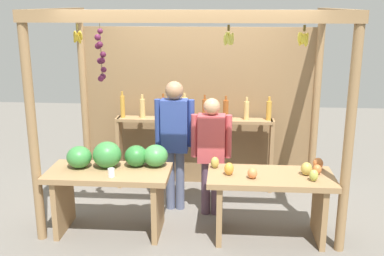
% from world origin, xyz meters
% --- Properties ---
extents(ground_plane, '(12.00, 12.00, 0.00)m').
position_xyz_m(ground_plane, '(0.00, 0.00, 0.00)').
color(ground_plane, slate).
rests_on(ground_plane, ground).
extents(market_stall, '(3.33, 1.87, 2.44)m').
position_xyz_m(market_stall, '(-0.00, 0.43, 1.40)').
color(market_stall, '#99754C').
rests_on(market_stall, ground).
extents(fruit_counter_left, '(1.36, 0.69, 1.02)m').
position_xyz_m(fruit_counter_left, '(-0.85, -0.61, 0.68)').
color(fruit_counter_left, '#99754C').
rests_on(fruit_counter_left, ground).
extents(fruit_counter_right, '(1.35, 0.64, 0.87)m').
position_xyz_m(fruit_counter_right, '(0.89, -0.66, 0.55)').
color(fruit_counter_right, '#99754C').
rests_on(fruit_counter_right, ground).
extents(bottle_shelf_unit, '(2.13, 0.22, 1.36)m').
position_xyz_m(bottle_shelf_unit, '(-0.03, 0.66, 0.82)').
color(bottle_shelf_unit, '#99754C').
rests_on(bottle_shelf_unit, ground).
extents(vendor_man, '(0.48, 0.22, 1.62)m').
position_xyz_m(vendor_man, '(-0.22, -0.01, 0.97)').
color(vendor_man, slate).
rests_on(vendor_man, ground).
extents(vendor_woman, '(0.48, 0.20, 1.44)m').
position_xyz_m(vendor_woman, '(0.22, -0.12, 0.85)').
color(vendor_woman, '#584054').
rests_on(vendor_woman, ground).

